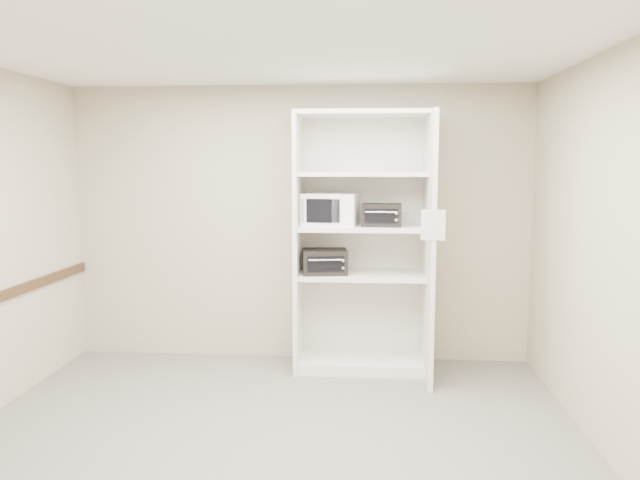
# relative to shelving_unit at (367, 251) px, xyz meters

# --- Properties ---
(floor) EXTENTS (4.50, 4.00, 0.01)m
(floor) POSITION_rel_shelving_unit_xyz_m (-0.67, -1.70, -1.13)
(floor) COLOR #625C56
(floor) RESTS_ON ground
(ceiling) EXTENTS (4.50, 4.00, 0.01)m
(ceiling) POSITION_rel_shelving_unit_xyz_m (-0.67, -1.70, 1.57)
(ceiling) COLOR white
(wall_back) EXTENTS (4.50, 0.02, 2.70)m
(wall_back) POSITION_rel_shelving_unit_xyz_m (-0.67, 0.30, 0.22)
(wall_back) COLOR tan
(wall_back) RESTS_ON ground
(wall_front) EXTENTS (4.50, 0.02, 2.70)m
(wall_front) POSITION_rel_shelving_unit_xyz_m (-0.67, -3.70, 0.22)
(wall_front) COLOR tan
(wall_front) RESTS_ON ground
(wall_right) EXTENTS (0.02, 4.00, 2.70)m
(wall_right) POSITION_rel_shelving_unit_xyz_m (1.58, -1.70, 0.22)
(wall_right) COLOR tan
(wall_right) RESTS_ON ground
(shelving_unit) EXTENTS (1.24, 0.92, 2.42)m
(shelving_unit) POSITION_rel_shelving_unit_xyz_m (0.00, 0.00, 0.00)
(shelving_unit) COLOR white
(shelving_unit) RESTS_ON floor
(microwave) EXTENTS (0.54, 0.44, 0.30)m
(microwave) POSITION_rel_shelving_unit_xyz_m (-0.34, 0.00, 0.39)
(microwave) COLOR white
(microwave) RESTS_ON shelving_unit
(toaster_oven_upper) EXTENTS (0.38, 0.29, 0.21)m
(toaster_oven_upper) POSITION_rel_shelving_unit_xyz_m (0.13, -0.04, 0.34)
(toaster_oven_upper) COLOR black
(toaster_oven_upper) RESTS_ON shelving_unit
(toaster_oven_lower) EXTENTS (0.45, 0.36, 0.23)m
(toaster_oven_lower) POSITION_rel_shelving_unit_xyz_m (-0.39, -0.06, -0.10)
(toaster_oven_lower) COLOR black
(toaster_oven_lower) RESTS_ON shelving_unit
(paper_sign) EXTENTS (0.20, 0.02, 0.25)m
(paper_sign) POSITION_rel_shelving_unit_xyz_m (0.54, -0.63, 0.31)
(paper_sign) COLOR white
(paper_sign) RESTS_ON shelving_unit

